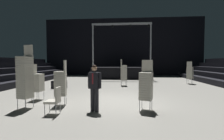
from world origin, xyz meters
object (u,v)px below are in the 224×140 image
(chair_stack_front_right, at_px, (37,82))
(loose_chair_near_man, at_px, (55,99))
(chair_stack_mid_right, at_px, (146,85))
(equipment_road_case, at_px, (59,85))
(chair_stack_front_left, at_px, (190,73))
(man_with_tie, at_px, (94,85))
(chair_stack_rear_left, at_px, (25,77))
(chair_stack_mid_left, at_px, (61,83))
(chair_stack_mid_centre, at_px, (124,72))
(stage_riser, at_px, (122,72))

(chair_stack_front_right, distance_m, loose_chair_near_man, 2.72)
(chair_stack_mid_right, height_order, equipment_road_case, chair_stack_mid_right)
(chair_stack_front_left, bearing_deg, man_with_tie, -90.70)
(chair_stack_rear_left, bearing_deg, equipment_road_case, -68.61)
(chair_stack_rear_left, height_order, equipment_road_case, chair_stack_rear_left)
(man_with_tie, xyz_separation_m, chair_stack_front_right, (-3.07, 1.58, -0.10))
(chair_stack_front_right, distance_m, chair_stack_rear_left, 1.50)
(chair_stack_mid_left, height_order, equipment_road_case, chair_stack_mid_left)
(chair_stack_mid_centre, bearing_deg, equipment_road_case, -77.31)
(chair_stack_mid_right, height_order, chair_stack_mid_centre, chair_stack_mid_centre)
(stage_riser, distance_m, chair_stack_rear_left, 12.72)
(chair_stack_mid_centre, bearing_deg, chair_stack_mid_right, -0.68)
(stage_riser, bearing_deg, man_with_tie, -93.35)
(man_with_tie, xyz_separation_m, chair_stack_front_left, (6.59, 8.21, -0.02))
(loose_chair_near_man, bearing_deg, chair_stack_rear_left, 64.37)
(stage_riser, xyz_separation_m, chair_stack_mid_left, (-2.29, -11.67, 0.22))
(equipment_road_case, bearing_deg, chair_stack_front_left, 18.00)
(chair_stack_rear_left, xyz_separation_m, equipment_road_case, (-0.70, 4.78, -0.97))
(chair_stack_mid_right, distance_m, equipment_road_case, 7.12)
(chair_stack_mid_right, relative_size, loose_chair_near_man, 1.99)
(equipment_road_case, bearing_deg, chair_stack_mid_left, -66.00)
(equipment_road_case, height_order, loose_chair_near_man, loose_chair_near_man)
(man_with_tie, relative_size, chair_stack_mid_right, 0.90)
(chair_stack_mid_centre, relative_size, chair_stack_rear_left, 0.83)
(chair_stack_rear_left, xyz_separation_m, loose_chair_near_man, (1.45, -0.62, -0.70))
(man_with_tie, distance_m, chair_stack_mid_left, 1.73)
(chair_stack_front_left, relative_size, chair_stack_rear_left, 0.76)
(chair_stack_front_left, xyz_separation_m, chair_stack_mid_centre, (-5.59, -1.54, 0.08))
(loose_chair_near_man, bearing_deg, equipment_road_case, 19.28)
(chair_stack_front_right, distance_m, chair_stack_mid_right, 5.12)
(chair_stack_front_right, bearing_deg, chair_stack_mid_centre, 147.89)
(stage_riser, relative_size, chair_stack_front_right, 3.88)
(chair_stack_front_left, distance_m, chair_stack_rear_left, 12.33)
(chair_stack_front_left, bearing_deg, equipment_road_case, -123.95)
(chair_stack_front_left, height_order, chair_stack_front_right, chair_stack_front_left)
(chair_stack_rear_left, relative_size, loose_chair_near_man, 2.62)
(stage_riser, bearing_deg, chair_stack_front_right, -109.32)
(stage_riser, distance_m, chair_stack_mid_right, 12.17)
(man_with_tie, bearing_deg, stage_riser, -69.99)
(man_with_tie, bearing_deg, chair_stack_mid_centre, -75.20)
(chair_stack_rear_left, bearing_deg, chair_stack_mid_left, -141.61)
(chair_stack_mid_right, bearing_deg, chair_stack_front_left, -101.04)
(equipment_road_case, relative_size, loose_chair_near_man, 0.95)
(chair_stack_front_right, bearing_deg, loose_chair_near_man, 47.59)
(stage_riser, relative_size, chair_stack_mid_centre, 3.24)
(chair_stack_mid_left, distance_m, equipment_road_case, 4.67)
(chair_stack_mid_right, bearing_deg, chair_stack_mid_centre, -62.52)
(stage_riser, relative_size, chair_stack_rear_left, 2.68)
(chair_stack_front_left, bearing_deg, chair_stack_mid_right, -82.66)
(stage_riser, distance_m, man_with_tie, 12.42)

